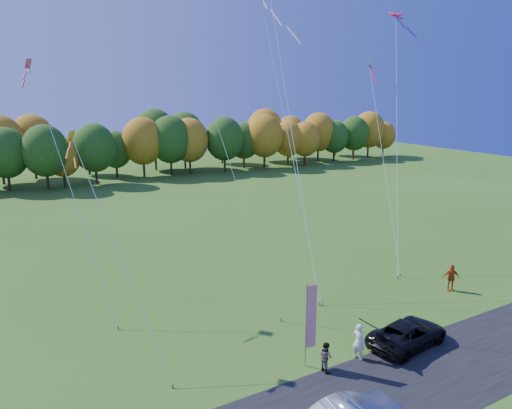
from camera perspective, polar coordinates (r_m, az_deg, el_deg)
ground at (r=27.16m, az=6.75°, el=-17.14°), size 160.00×160.00×0.00m
asphalt_strip at (r=24.62m, az=12.78°, el=-20.94°), size 90.00×6.00×0.01m
tree_line at (r=76.10m, az=-19.13°, el=2.23°), size 116.00×12.00×10.00m
black_suv at (r=29.09m, az=16.98°, el=-13.93°), size 5.23×2.92×1.38m
person_tailgate_a at (r=27.09m, az=11.66°, el=-15.07°), size 0.65×0.81×1.95m
person_tailgate_b at (r=25.89m, az=7.98°, el=-16.85°), size 0.60×0.77×1.55m
person_east at (r=37.12m, az=21.39°, el=-7.79°), size 1.17×0.97×1.87m
feather_flag at (r=25.37m, az=6.22°, el=-12.52°), size 0.58×0.13×4.42m
kite_delta_blue at (r=31.02m, az=-6.53°, el=15.01°), size 6.54×11.84×30.41m
kite_parafoil_orange at (r=36.27m, az=3.34°, el=13.12°), size 5.18×13.79×27.59m
kite_delta_red at (r=34.07m, az=3.16°, el=11.50°), size 2.51×9.34×21.50m
kite_parafoil_rainbow at (r=40.89m, az=15.80°, el=7.44°), size 7.65×8.29×20.06m
kite_diamond_yellow at (r=25.56m, az=-15.40°, el=-5.41°), size 2.79×7.94×11.84m
kite_diamond_white at (r=40.14m, az=14.41°, el=4.61°), size 3.02×7.67×16.34m
kite_diamond_pink at (r=32.12m, az=-20.38°, el=1.65°), size 2.91×9.02×15.76m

